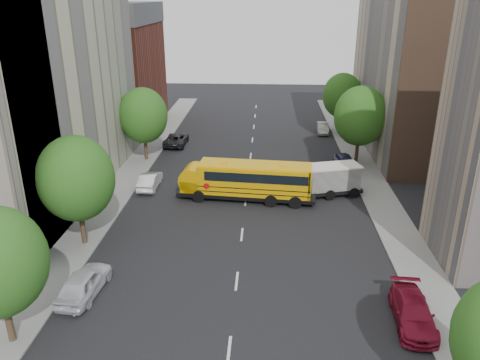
# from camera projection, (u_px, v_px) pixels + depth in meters

# --- Properties ---
(ground) EXTENTS (120.00, 120.00, 0.00)m
(ground) POSITION_uv_depth(u_px,v_px,m) (243.00, 222.00, 36.14)
(ground) COLOR black
(ground) RESTS_ON ground
(sidewalk_left) EXTENTS (3.00, 80.00, 0.12)m
(sidewalk_left) POSITION_uv_depth(u_px,v_px,m) (117.00, 193.00, 41.36)
(sidewalk_left) COLOR slate
(sidewalk_left) RESTS_ON ground
(sidewalk_right) EXTENTS (3.00, 80.00, 0.12)m
(sidewalk_right) POSITION_uv_depth(u_px,v_px,m) (380.00, 199.00, 40.15)
(sidewalk_right) COLOR slate
(sidewalk_right) RESTS_ON ground
(lane_markings) EXTENTS (0.15, 64.00, 0.01)m
(lane_markings) POSITION_uv_depth(u_px,v_px,m) (248.00, 176.00, 45.42)
(lane_markings) COLOR silver
(lane_markings) RESTS_ON ground
(building_left_cream) EXTENTS (10.00, 26.00, 20.00)m
(building_left_cream) POSITION_uv_depth(u_px,v_px,m) (32.00, 77.00, 38.96)
(building_left_cream) COLOR #BFBC9A
(building_left_cream) RESTS_ON ground
(building_left_redbrick) EXTENTS (10.00, 15.00, 13.00)m
(building_left_redbrick) POSITION_uv_depth(u_px,v_px,m) (116.00, 76.00, 60.66)
(building_left_redbrick) COLOR maroon
(building_left_redbrick) RESTS_ON ground
(building_right_far) EXTENTS (10.00, 22.00, 18.00)m
(building_right_far) POSITION_uv_depth(u_px,v_px,m) (419.00, 68.00, 50.42)
(building_right_far) COLOR tan
(building_right_far) RESTS_ON ground
(building_right_sidewall) EXTENTS (10.10, 0.30, 18.00)m
(building_right_sidewall) POSITION_uv_depth(u_px,v_px,m) (457.00, 87.00, 40.22)
(building_right_sidewall) COLOR brown
(building_right_sidewall) RESTS_ON ground
(street_tree_1) EXTENTS (5.12, 5.12, 7.90)m
(street_tree_1) POSITION_uv_depth(u_px,v_px,m) (76.00, 179.00, 31.18)
(street_tree_1) COLOR #38281C
(street_tree_1) RESTS_ON ground
(street_tree_2) EXTENTS (4.99, 4.99, 7.71)m
(street_tree_2) POSITION_uv_depth(u_px,v_px,m) (143.00, 116.00, 47.92)
(street_tree_2) COLOR #38281C
(street_tree_2) RESTS_ON ground
(street_tree_4) EXTENTS (5.25, 5.25, 8.10)m
(street_tree_4) POSITION_uv_depth(u_px,v_px,m) (360.00, 116.00, 46.67)
(street_tree_4) COLOR #38281C
(street_tree_4) RESTS_ON ground
(street_tree_5) EXTENTS (4.86, 4.86, 7.51)m
(street_tree_5) POSITION_uv_depth(u_px,v_px,m) (342.00, 96.00, 57.94)
(street_tree_5) COLOR #38281C
(street_tree_5) RESTS_ON ground
(school_bus) EXTENTS (11.91, 3.78, 3.30)m
(school_bus) POSITION_uv_depth(u_px,v_px,m) (245.00, 179.00, 39.56)
(school_bus) COLOR black
(school_bus) RESTS_ON ground
(safari_truck) EXTENTS (6.79, 3.91, 2.75)m
(safari_truck) POSITION_uv_depth(u_px,v_px,m) (325.00, 180.00, 40.42)
(safari_truck) COLOR black
(safari_truck) RESTS_ON ground
(parked_car_0) EXTENTS (2.27, 4.77, 1.58)m
(parked_car_0) POSITION_uv_depth(u_px,v_px,m) (84.00, 283.00, 27.18)
(parked_car_0) COLOR silver
(parked_car_0) RESTS_ON ground
(parked_car_1) EXTENTS (1.50, 4.27, 1.41)m
(parked_car_1) POSITION_uv_depth(u_px,v_px,m) (150.00, 181.00, 42.33)
(parked_car_1) COLOR silver
(parked_car_1) RESTS_ON ground
(parked_car_2) EXTENTS (2.40, 5.12, 1.42)m
(parked_car_2) POSITION_uv_depth(u_px,v_px,m) (176.00, 139.00, 54.40)
(parked_car_2) COLOR black
(parked_car_2) RESTS_ON ground
(parked_car_3) EXTENTS (2.24, 4.91, 1.39)m
(parked_car_3) POSITION_uv_depth(u_px,v_px,m) (413.00, 312.00, 24.82)
(parked_car_3) COLOR maroon
(parked_car_3) RESTS_ON ground
(parked_car_4) EXTENTS (2.09, 4.46, 1.48)m
(parked_car_4) POSITION_uv_depth(u_px,v_px,m) (345.00, 162.00, 46.81)
(parked_car_4) COLOR #303154
(parked_car_4) RESTS_ON ground
(parked_car_5) EXTENTS (1.59, 4.01, 1.30)m
(parked_car_5) POSITION_uv_depth(u_px,v_px,m) (323.00, 128.00, 59.19)
(parked_car_5) COLOR #989893
(parked_car_5) RESTS_ON ground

